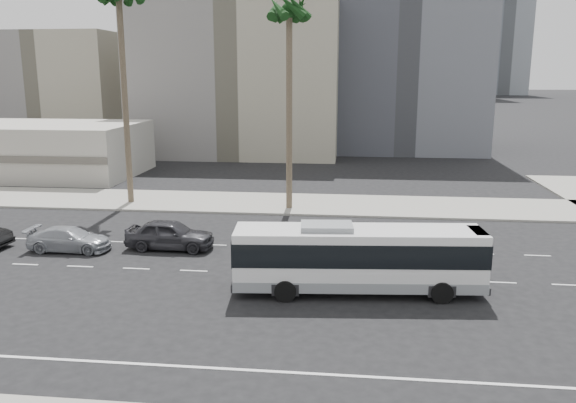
# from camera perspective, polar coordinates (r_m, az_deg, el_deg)

# --- Properties ---
(ground) EXTENTS (700.00, 700.00, 0.00)m
(ground) POSITION_cam_1_polar(r_m,az_deg,el_deg) (28.58, 2.44, -7.34)
(ground) COLOR black
(ground) RESTS_ON ground
(sidewalk_north) EXTENTS (120.00, 7.00, 0.15)m
(sidewalk_north) POSITION_cam_1_polar(r_m,az_deg,el_deg) (43.44, 3.86, -0.30)
(sidewalk_north) COLOR gray
(sidewalk_north) RESTS_ON ground
(commercial_low) EXTENTS (22.00, 12.16, 5.00)m
(commercial_low) POSITION_cam_1_polar(r_m,az_deg,el_deg) (62.05, -24.59, 4.74)
(commercial_low) COLOR #AEA99E
(commercial_low) RESTS_ON ground
(midrise_beige_west) EXTENTS (24.00, 18.00, 18.00)m
(midrise_beige_west) POSITION_cam_1_polar(r_m,az_deg,el_deg) (73.13, -4.60, 11.96)
(midrise_beige_west) COLOR gray
(midrise_beige_west) RESTS_ON ground
(midrise_gray_center) EXTENTS (20.00, 20.00, 26.00)m
(midrise_gray_center) POSITION_cam_1_polar(r_m,az_deg,el_deg) (79.13, 11.23, 14.70)
(midrise_gray_center) COLOR #494B54
(midrise_gray_center) RESTS_ON ground
(midrise_beige_far) EXTENTS (18.00, 16.00, 15.00)m
(midrise_beige_far) POSITION_cam_1_polar(r_m,az_deg,el_deg) (86.53, -21.37, 10.25)
(midrise_beige_far) COLOR gray
(midrise_beige_far) RESTS_ON ground
(civic_tower) EXTENTS (42.00, 42.00, 129.00)m
(civic_tower) POSITION_cam_1_polar(r_m,az_deg,el_deg) (278.37, 5.84, 18.50)
(civic_tower) COLOR beige
(civic_tower) RESTS_ON ground
(highrise_right) EXTENTS (26.00, 26.00, 70.00)m
(highrise_right) POSITION_cam_1_polar(r_m,az_deg,el_deg) (261.65, 16.63, 17.61)
(highrise_right) COLOR slate
(highrise_right) RESTS_ON ground
(highrise_far) EXTENTS (22.00, 22.00, 60.00)m
(highrise_far) POSITION_cam_1_polar(r_m,az_deg,el_deg) (295.52, 20.48, 15.74)
(highrise_far) COLOR slate
(highrise_far) RESTS_ON ground
(city_bus) EXTENTS (11.30, 3.42, 3.20)m
(city_bus) POSITION_cam_1_polar(r_m,az_deg,el_deg) (26.13, 6.97, -5.46)
(city_bus) COLOR silver
(city_bus) RESTS_ON ground
(car_a) EXTENTS (2.12, 5.00, 1.69)m
(car_a) POSITION_cam_1_polar(r_m,az_deg,el_deg) (33.19, -11.62, -3.22)
(car_a) COLOR #302F34
(car_a) RESTS_ON ground
(car_b) EXTENTS (1.93, 4.63, 1.34)m
(car_b) POSITION_cam_1_polar(r_m,az_deg,el_deg) (34.49, -20.84, -3.50)
(car_b) COLOR #91959C
(car_b) RESTS_ON ground
(palm_near) EXTENTS (4.46, 4.46, 15.04)m
(palm_near) POSITION_cam_1_polar(r_m,az_deg,el_deg) (41.15, 0.12, 18.01)
(palm_near) COLOR brown
(palm_near) RESTS_ON ground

